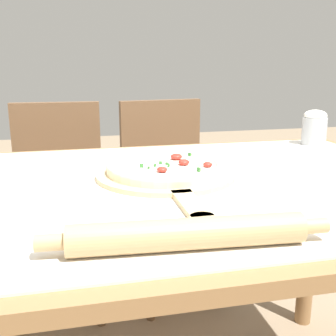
% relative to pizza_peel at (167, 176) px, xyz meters
% --- Properties ---
extents(dining_table, '(1.49, 0.96, 0.76)m').
position_rel_pizza_peel_xyz_m(dining_table, '(-0.02, -0.04, -0.11)').
color(dining_table, olive).
rests_on(dining_table, ground_plane).
extents(towel_cloth, '(1.41, 0.88, 0.00)m').
position_rel_pizza_peel_xyz_m(towel_cloth, '(-0.02, -0.04, -0.01)').
color(towel_cloth, silver).
rests_on(towel_cloth, dining_table).
extents(pizza_peel, '(0.35, 0.52, 0.01)m').
position_rel_pizza_peel_xyz_m(pizza_peel, '(0.00, 0.00, 0.00)').
color(pizza_peel, '#D6B784').
rests_on(pizza_peel, towel_cloth).
extents(pizza, '(0.30, 0.30, 0.03)m').
position_rel_pizza_peel_xyz_m(pizza, '(0.00, 0.02, 0.02)').
color(pizza, beige).
rests_on(pizza, pizza_peel).
extents(rolling_pin, '(0.47, 0.08, 0.05)m').
position_rel_pizza_peel_xyz_m(rolling_pin, '(-0.06, -0.40, 0.02)').
color(rolling_pin, tan).
rests_on(rolling_pin, towel_cloth).
extents(chair_left, '(0.42, 0.42, 0.88)m').
position_rel_pizza_peel_xyz_m(chair_left, '(-0.30, 0.81, -0.27)').
color(chair_left, brown).
rests_on(chair_left, ground_plane).
extents(chair_right, '(0.44, 0.44, 0.88)m').
position_rel_pizza_peel_xyz_m(chair_right, '(0.18, 0.81, -0.27)').
color(chair_right, brown).
rests_on(chair_right, ground_plane).
extents(flour_cup, '(0.08, 0.08, 0.12)m').
position_rel_pizza_peel_xyz_m(flour_cup, '(0.60, 0.31, 0.06)').
color(flour_cup, '#B2B7BC').
rests_on(flour_cup, towel_cloth).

